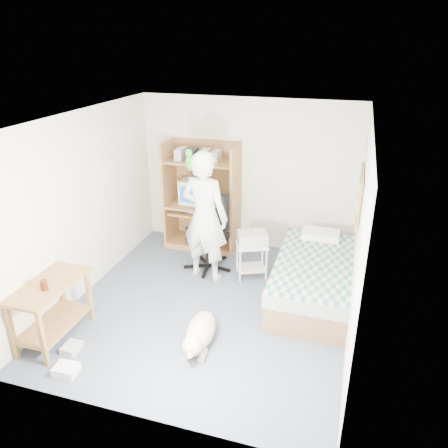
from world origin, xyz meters
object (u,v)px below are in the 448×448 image
at_px(bed, 313,278).
at_px(dog, 200,333).
at_px(person, 205,217).
at_px(computer_hutch, 203,200).
at_px(side_desk, 51,303).
at_px(printer_cart, 252,255).
at_px(office_chair, 210,242).

distance_m(bed, dog, 1.84).
bearing_deg(dog, bed, 45.50).
bearing_deg(dog, person, 100.88).
xyz_separation_m(computer_hutch, dog, (0.85, -2.55, -0.66)).
bearing_deg(side_desk, dog, 12.72).
relative_size(computer_hutch, side_desk, 1.80).
bearing_deg(computer_hutch, bed, -29.29).
bearing_deg(printer_cart, dog, -119.75).
distance_m(dog, printer_cart, 1.77).
bearing_deg(person, side_desk, 67.45).
distance_m(office_chair, dog, 1.93).
xyz_separation_m(computer_hutch, person, (0.39, -1.02, 0.15)).
height_order(side_desk, person, person).
distance_m(side_desk, printer_cart, 2.86).
bearing_deg(bed, computer_hutch, 150.71).
relative_size(side_desk, printer_cart, 1.81).
xyz_separation_m(person, printer_cart, (0.66, 0.22, -0.62)).
relative_size(bed, person, 1.04).
bearing_deg(computer_hutch, side_desk, -106.14).
relative_size(dog, printer_cart, 1.84).
distance_m(computer_hutch, printer_cart, 1.40).
relative_size(person, dog, 1.92).
height_order(bed, office_chair, office_chair).
xyz_separation_m(side_desk, person, (1.24, 1.92, 0.48)).
bearing_deg(computer_hutch, printer_cart, -37.52).
height_order(computer_hutch, bed, computer_hutch).
xyz_separation_m(dog, printer_cart, (0.20, 1.75, 0.19)).
xyz_separation_m(computer_hutch, office_chair, (0.35, -0.71, -0.40)).
height_order(computer_hutch, person, person).
distance_m(side_desk, dog, 1.77).
height_order(computer_hutch, side_desk, computer_hutch).
bearing_deg(bed, person, 176.39).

